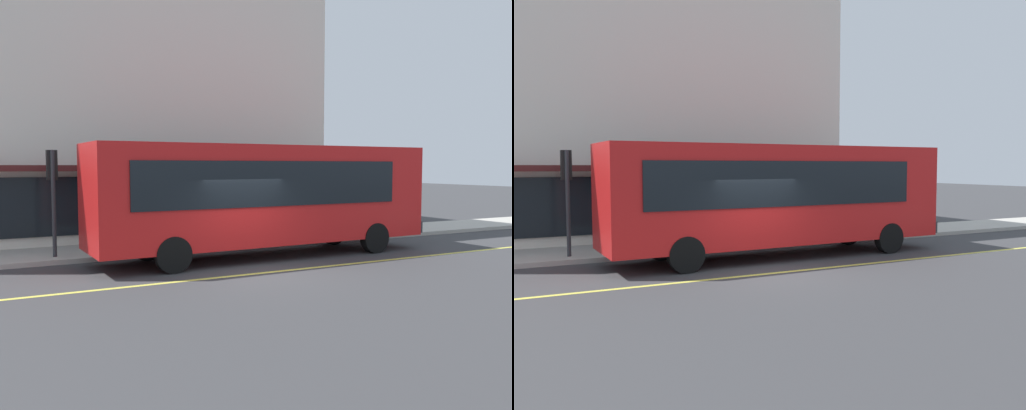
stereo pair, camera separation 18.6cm
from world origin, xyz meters
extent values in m
plane|color=#38383A|center=(0.00, 0.00, 0.00)|extent=(120.00, 120.00, 0.00)
cube|color=#B2ADA3|center=(0.00, 5.23, 0.07)|extent=(80.00, 2.90, 0.15)
cube|color=#D8D14C|center=(0.00, 0.00, 0.00)|extent=(36.00, 0.16, 0.01)
cube|color=silver|center=(-3.39, 11.57, 6.56)|extent=(20.08, 9.79, 13.12)
cube|color=#4C1919|center=(-3.39, 6.43, 2.80)|extent=(14.06, 0.70, 0.20)
cube|color=black|center=(-3.39, 6.65, 1.50)|extent=(12.05, 0.08, 2.00)
cube|color=red|center=(1.43, 2.32, 2.00)|extent=(11.06, 2.78, 3.00)
cube|color=black|center=(6.88, 2.46, 2.36)|extent=(0.17, 2.10, 1.80)
cube|color=black|center=(1.10, 3.58, 2.36)|extent=(8.80, 0.28, 1.32)
cube|color=black|center=(1.16, 1.04, 2.36)|extent=(8.80, 0.28, 1.32)
cube|color=#0CF259|center=(6.95, 2.46, 3.25)|extent=(0.13, 1.90, 0.36)
cube|color=#2D2D33|center=(6.98, 2.46, 0.75)|extent=(0.22, 2.40, 0.40)
cylinder|color=black|center=(4.92, 3.54, 0.50)|extent=(1.01, 0.33, 1.00)
cylinder|color=black|center=(4.97, 1.28, 0.50)|extent=(1.01, 0.33, 1.00)
cylinder|color=black|center=(-2.12, 3.36, 0.50)|extent=(1.01, 0.33, 1.00)
cylinder|color=black|center=(-2.06, 1.10, 0.50)|extent=(1.01, 0.33, 1.00)
cylinder|color=#2D2D33|center=(-4.63, 4.43, 1.75)|extent=(0.12, 0.12, 3.20)
cube|color=black|center=(-4.63, 4.63, 2.90)|extent=(0.30, 0.30, 0.90)
sphere|color=red|center=(-4.63, 4.80, 3.17)|extent=(0.18, 0.18, 0.18)
sphere|color=orange|center=(-4.63, 4.80, 2.90)|extent=(0.18, 0.18, 0.18)
sphere|color=green|center=(-4.63, 4.80, 2.63)|extent=(0.18, 0.18, 0.18)
camera|label=1|loc=(-6.78, -12.69, 2.88)|focal=38.11mm
camera|label=2|loc=(-6.62, -12.77, 2.88)|focal=38.11mm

